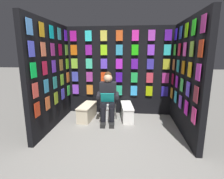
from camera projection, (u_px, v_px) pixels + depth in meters
name	position (u px, v px, depth m)	size (l,w,h in m)	color
ground_plane	(111.00, 153.00, 2.91)	(30.00, 30.00, 0.00)	gray
display_wall_back	(119.00, 71.00, 4.62)	(2.84, 0.14, 2.29)	black
display_wall_left	(187.00, 77.00, 3.47)	(0.14, 1.96, 2.29)	black
display_wall_right	(51.00, 75.00, 3.77)	(0.14, 1.96, 2.29)	black
toilet	(108.00, 105.00, 4.42)	(0.42, 0.57, 0.77)	white
person_reading	(108.00, 97.00, 4.14)	(0.55, 0.71, 1.19)	black
comic_longbox_near	(127.00, 112.00, 4.36)	(0.36, 0.82, 0.36)	white
comic_longbox_far	(87.00, 112.00, 4.34)	(0.37, 0.78, 0.37)	beige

